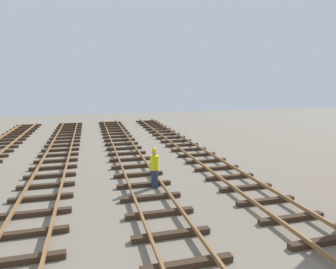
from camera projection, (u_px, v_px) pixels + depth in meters
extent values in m
cube|color=#38281C|center=(326.00, 241.00, 8.78)|extent=(2.50, 0.24, 0.18)
cube|color=#38281C|center=(291.00, 218.00, 10.26)|extent=(2.50, 0.24, 0.18)
cube|color=#38281C|center=(266.00, 201.00, 11.74)|extent=(2.50, 0.24, 0.18)
cube|color=#38281C|center=(246.00, 188.00, 13.22)|extent=(2.50, 0.24, 0.18)
cube|color=#38281C|center=(230.00, 177.00, 14.70)|extent=(2.50, 0.24, 0.18)
cube|color=#38281C|center=(217.00, 168.00, 16.18)|extent=(2.50, 0.24, 0.18)
cube|color=#38281C|center=(206.00, 161.00, 17.66)|extent=(2.50, 0.24, 0.18)
cube|color=#38281C|center=(197.00, 155.00, 19.15)|extent=(2.50, 0.24, 0.18)
cube|color=#38281C|center=(189.00, 150.00, 20.63)|extent=(2.50, 0.24, 0.18)
cube|color=#38281C|center=(182.00, 145.00, 22.11)|extent=(2.50, 0.24, 0.18)
cube|color=#38281C|center=(176.00, 141.00, 23.59)|extent=(2.50, 0.24, 0.18)
cube|color=#38281C|center=(171.00, 138.00, 25.07)|extent=(2.50, 0.24, 0.18)
cube|color=#38281C|center=(166.00, 134.00, 26.55)|extent=(2.50, 0.24, 0.18)
cube|color=#38281C|center=(162.00, 132.00, 28.03)|extent=(2.50, 0.24, 0.18)
cube|color=#38281C|center=(158.00, 129.00, 29.51)|extent=(2.50, 0.24, 0.18)
cube|color=#38281C|center=(155.00, 127.00, 31.00)|extent=(2.50, 0.24, 0.18)
cube|color=#38281C|center=(152.00, 125.00, 32.48)|extent=(2.50, 0.24, 0.18)
cube|color=#38281C|center=(149.00, 123.00, 33.96)|extent=(2.50, 0.24, 0.18)
cube|color=#38281C|center=(146.00, 121.00, 35.44)|extent=(2.50, 0.24, 0.18)
cube|color=#38281C|center=(188.00, 264.00, 7.67)|extent=(2.50, 0.24, 0.18)
cube|color=#38281C|center=(171.00, 235.00, 9.15)|extent=(2.50, 0.24, 0.18)
cube|color=#38281C|center=(160.00, 213.00, 10.63)|extent=(2.50, 0.24, 0.18)
cube|color=#38281C|center=(151.00, 197.00, 12.12)|extent=(2.50, 0.24, 0.18)
cube|color=#38281C|center=(144.00, 185.00, 13.60)|extent=(2.50, 0.24, 0.18)
cube|color=#38281C|center=(138.00, 175.00, 15.08)|extent=(2.50, 0.24, 0.18)
cube|color=#38281C|center=(134.00, 166.00, 16.56)|extent=(2.50, 0.24, 0.18)
cube|color=#38281C|center=(130.00, 159.00, 18.04)|extent=(2.50, 0.24, 0.18)
cube|color=#38281C|center=(127.00, 153.00, 19.52)|extent=(2.50, 0.24, 0.18)
cube|color=#38281C|center=(124.00, 148.00, 21.00)|extent=(2.50, 0.24, 0.18)
cube|color=#38281C|center=(122.00, 144.00, 22.49)|extent=(2.50, 0.24, 0.18)
cube|color=#38281C|center=(120.00, 140.00, 23.97)|extent=(2.50, 0.24, 0.18)
cube|color=#38281C|center=(118.00, 137.00, 25.45)|extent=(2.50, 0.24, 0.18)
cube|color=#38281C|center=(116.00, 134.00, 26.93)|extent=(2.50, 0.24, 0.18)
cube|color=#38281C|center=(115.00, 131.00, 28.41)|extent=(2.50, 0.24, 0.18)
cube|color=#38281C|center=(113.00, 129.00, 29.89)|extent=(2.50, 0.24, 0.18)
cube|color=#38281C|center=(112.00, 126.00, 31.37)|extent=(2.50, 0.24, 0.18)
cube|color=#38281C|center=(111.00, 124.00, 32.85)|extent=(2.50, 0.24, 0.18)
cube|color=#38281C|center=(110.00, 123.00, 34.34)|extent=(2.50, 0.24, 0.18)
cube|color=#38281C|center=(16.00, 261.00, 7.81)|extent=(2.50, 0.24, 0.18)
cube|color=#38281C|center=(27.00, 234.00, 9.23)|extent=(2.50, 0.24, 0.18)
cube|color=#38281C|center=(35.00, 213.00, 10.64)|extent=(2.50, 0.24, 0.18)
cube|color=#38281C|center=(41.00, 198.00, 12.06)|extent=(2.50, 0.24, 0.18)
cube|color=#38281C|center=(46.00, 186.00, 13.47)|extent=(2.50, 0.24, 0.18)
cube|color=#38281C|center=(50.00, 176.00, 14.88)|extent=(2.50, 0.24, 0.18)
cube|color=#38281C|center=(53.00, 168.00, 16.30)|extent=(2.50, 0.24, 0.18)
cube|color=#38281C|center=(56.00, 161.00, 17.71)|extent=(2.50, 0.24, 0.18)
cube|color=#38281C|center=(58.00, 155.00, 19.12)|extent=(2.50, 0.24, 0.18)
cube|color=#38281C|center=(60.00, 150.00, 20.54)|extent=(2.50, 0.24, 0.18)
cube|color=#38281C|center=(62.00, 146.00, 21.95)|extent=(2.50, 0.24, 0.18)
cube|color=#38281C|center=(64.00, 142.00, 23.37)|extent=(2.50, 0.24, 0.18)
cube|color=#38281C|center=(65.00, 138.00, 24.78)|extent=(2.50, 0.24, 0.18)
cube|color=#38281C|center=(66.00, 135.00, 26.19)|extent=(2.50, 0.24, 0.18)
cube|color=#38281C|center=(67.00, 132.00, 27.61)|extent=(2.50, 0.24, 0.18)
cube|color=#38281C|center=(68.00, 130.00, 29.02)|extent=(2.50, 0.24, 0.18)
cube|color=#38281C|center=(69.00, 128.00, 30.44)|extent=(2.50, 0.24, 0.18)
cube|color=#38281C|center=(70.00, 126.00, 31.85)|extent=(2.50, 0.24, 0.18)
cube|color=#38281C|center=(71.00, 124.00, 33.26)|extent=(2.50, 0.24, 0.18)
cube|color=#38281C|center=(0.00, 147.00, 21.37)|extent=(2.50, 0.24, 0.18)
cube|color=#38281C|center=(5.00, 143.00, 22.72)|extent=(2.50, 0.24, 0.18)
cube|color=#38281C|center=(9.00, 140.00, 24.08)|extent=(2.50, 0.24, 0.18)
cube|color=#38281C|center=(14.00, 137.00, 25.43)|extent=(2.50, 0.24, 0.18)
cube|color=#38281C|center=(17.00, 134.00, 26.78)|extent=(2.50, 0.24, 0.18)
cube|color=#38281C|center=(21.00, 132.00, 28.13)|extent=(2.50, 0.24, 0.18)
cube|color=#38281C|center=(24.00, 129.00, 29.49)|extent=(2.50, 0.24, 0.18)
cube|color=#38281C|center=(27.00, 127.00, 30.84)|extent=(2.50, 0.24, 0.18)
cube|color=#38281C|center=(29.00, 125.00, 32.19)|extent=(2.50, 0.24, 0.18)
cylinder|color=#262D4C|center=(155.00, 179.00, 13.42)|extent=(0.32, 0.32, 0.85)
cylinder|color=yellow|center=(154.00, 163.00, 13.29)|extent=(0.40, 0.40, 0.65)
sphere|color=tan|center=(154.00, 153.00, 13.21)|extent=(0.24, 0.24, 0.24)
sphere|color=yellow|center=(154.00, 150.00, 13.19)|extent=(0.22, 0.22, 0.22)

